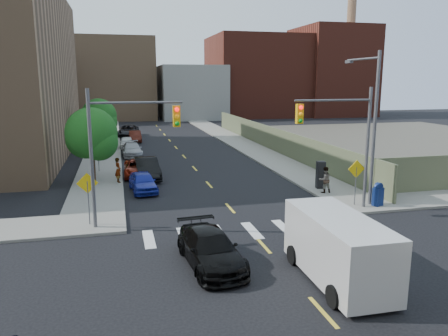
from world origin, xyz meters
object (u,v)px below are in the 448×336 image
parked_car_black (147,168)px  black_sedan (210,249)px  cargo_van (336,246)px  payphone (321,175)px  pedestrian_west (118,170)px  parked_car_red (138,168)px  parked_car_grey (128,131)px  mailbox (378,194)px  pedestrian_east (325,180)px  parked_car_maroon (135,136)px  parked_car_white (127,143)px  parked_car_silver (132,149)px  parked_car_blue (143,182)px

parked_car_black → black_sedan: bearing=-88.4°
cargo_van → payphone: cargo_van is taller
cargo_van → pedestrian_west: size_ratio=3.07×
parked_car_red → parked_car_grey: size_ratio=0.86×
mailbox → pedestrian_east: (-1.66, 3.49, 0.19)m
parked_car_maroon → pedestrian_east: 30.23m
parked_car_black → parked_car_grey: 25.86m
parked_car_red → black_sedan: 17.83m
black_sedan → pedestrian_west: 15.64m
cargo_van → payphone: (5.48, 12.50, -0.24)m
pedestrian_east → pedestrian_west: bearing=-26.9°
cargo_van → pedestrian_east: size_ratio=3.22×
black_sedan → mailbox: size_ratio=3.51×
parked_car_black → parked_car_white: size_ratio=1.27×
parked_car_grey → black_sedan: bearing=-81.5°
parked_car_white → black_sedan: 32.36m
pedestrian_west → mailbox: bearing=-141.6°
parked_car_black → parked_car_silver: 10.46m
parked_car_white → pedestrian_east: size_ratio=2.20×
parked_car_grey → pedestrian_west: pedestrian_west is taller
black_sedan → mailbox: 12.49m
parked_car_red → pedestrian_west: bearing=-120.5°
parked_car_black → cargo_van: (5.73, -18.91, 0.53)m
parked_car_red → cargo_van: bearing=-71.4°
parked_car_grey → payphone: bearing=-64.1°
parked_car_silver → pedestrian_east: bearing=-59.2°
black_sedan → pedestrian_east: 13.15m
parked_car_grey → mailbox: size_ratio=3.94×
mailbox → parked_car_red: bearing=116.0°
parked_car_red → parked_car_maroon: (0.58, 19.51, 0.02)m
mailbox → pedestrian_west: pedestrian_west is taller
parked_car_black → mailbox: size_ratio=3.48×
parked_car_maroon → cargo_van: 39.93m
parked_car_black → parked_car_maroon: parked_car_black is taller
parked_car_maroon → parked_car_blue: bearing=-91.9°
parked_car_blue → parked_car_grey: bearing=85.0°
mailbox → black_sedan: bearing=-174.9°
parked_car_blue → pedestrian_east: bearing=-22.9°
parked_car_red → payphone: size_ratio=2.51×
cargo_van → parked_car_blue: bearing=113.3°
payphone → parked_car_black: bearing=157.3°
parked_car_white → parked_car_red: bearing=-87.2°
mailbox → pedestrian_east: bearing=94.0°
parked_car_red → mailbox: bearing=-41.6°
parked_car_blue → parked_car_maroon: bearing=83.5°
parked_car_blue → mailbox: 14.94m
mailbox → parked_car_black: bearing=117.4°
mailbox → pedestrian_west: 17.61m
payphone → pedestrian_west: (-13.31, 5.02, -0.03)m
parked_car_black → pedestrian_west: bearing=-149.9°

